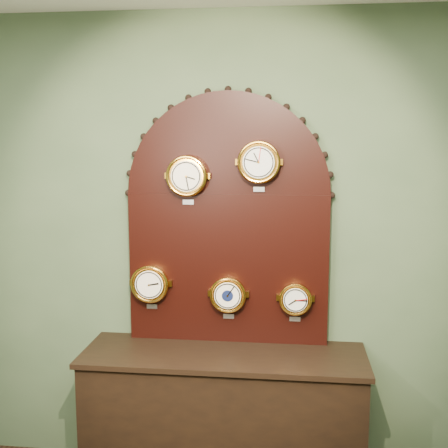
# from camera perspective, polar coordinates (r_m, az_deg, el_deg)

# --- Properties ---
(wall_back) EXTENTS (4.00, 0.00, 4.00)m
(wall_back) POSITION_cam_1_polar(r_m,az_deg,el_deg) (3.49, 0.48, -2.32)
(wall_back) COLOR #44583C
(wall_back) RESTS_ON ground
(shop_counter) EXTENTS (1.60, 0.50, 0.80)m
(shop_counter) POSITION_cam_1_polar(r_m,az_deg,el_deg) (3.56, -0.04, -19.16)
(shop_counter) COLOR black
(shop_counter) RESTS_ON ground_plane
(display_board) EXTENTS (1.26, 0.06, 1.53)m
(display_board) POSITION_cam_1_polar(r_m,az_deg,el_deg) (3.40, 0.39, 1.26)
(display_board) COLOR black
(display_board) RESTS_ON shop_counter
(roman_clock) EXTENTS (0.24, 0.08, 0.29)m
(roman_clock) POSITION_cam_1_polar(r_m,az_deg,el_deg) (3.35, -3.71, 4.79)
(roman_clock) COLOR gold
(roman_clock) RESTS_ON display_board
(arabic_clock) EXTENTS (0.25, 0.08, 0.30)m
(arabic_clock) POSITION_cam_1_polar(r_m,az_deg,el_deg) (3.30, 3.49, 6.16)
(arabic_clock) COLOR gold
(arabic_clock) RESTS_ON display_board
(hygrometer) EXTENTS (0.23, 0.08, 0.28)m
(hygrometer) POSITION_cam_1_polar(r_m,az_deg,el_deg) (3.50, -7.35, -5.91)
(hygrometer) COLOR gold
(hygrometer) RESTS_ON display_board
(barometer) EXTENTS (0.22, 0.08, 0.27)m
(barometer) POSITION_cam_1_polar(r_m,az_deg,el_deg) (3.43, 0.41, -7.03)
(barometer) COLOR gold
(barometer) RESTS_ON display_board
(tide_clock) EXTENTS (0.19, 0.08, 0.24)m
(tide_clock) POSITION_cam_1_polar(r_m,az_deg,el_deg) (3.42, 7.12, -7.40)
(tide_clock) COLOR gold
(tide_clock) RESTS_ON display_board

